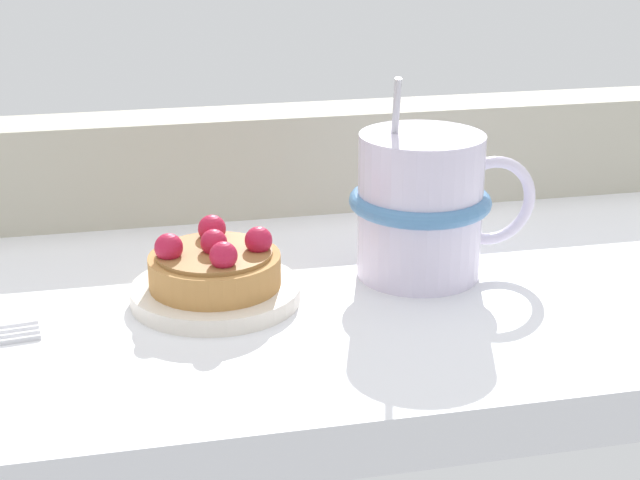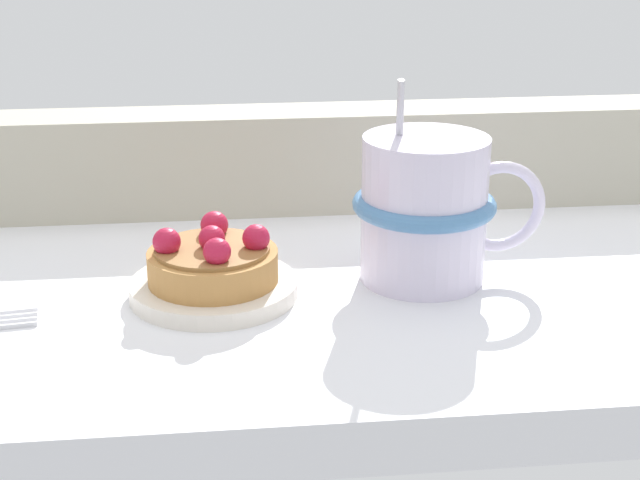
# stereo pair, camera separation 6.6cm
# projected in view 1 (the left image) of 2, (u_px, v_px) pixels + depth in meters

# --- Properties ---
(ground_plane) EXTENTS (0.80, 0.39, 0.03)m
(ground_plane) POSITION_uv_depth(u_px,v_px,m) (276.00, 304.00, 0.68)
(ground_plane) COLOR white
(window_rail_back) EXTENTS (0.79, 0.06, 0.08)m
(window_rail_back) POSITION_uv_depth(u_px,v_px,m) (241.00, 162.00, 0.81)
(window_rail_back) COLOR #B2AD99
(window_rail_back) RESTS_ON ground_plane
(dessert_plate) EXTENTS (0.11, 0.11, 0.01)m
(dessert_plate) POSITION_uv_depth(u_px,v_px,m) (216.00, 293.00, 0.65)
(dessert_plate) COLOR silver
(dessert_plate) RESTS_ON ground_plane
(raspberry_tart) EXTENTS (0.09, 0.09, 0.04)m
(raspberry_tart) POSITION_uv_depth(u_px,v_px,m) (215.00, 265.00, 0.64)
(raspberry_tart) COLOR #B77F42
(raspberry_tart) RESTS_ON dessert_plate
(coffee_mug) EXTENTS (0.14, 0.10, 0.14)m
(coffee_mug) POSITION_uv_depth(u_px,v_px,m) (423.00, 205.00, 0.67)
(coffee_mug) COLOR silver
(coffee_mug) RESTS_ON ground_plane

